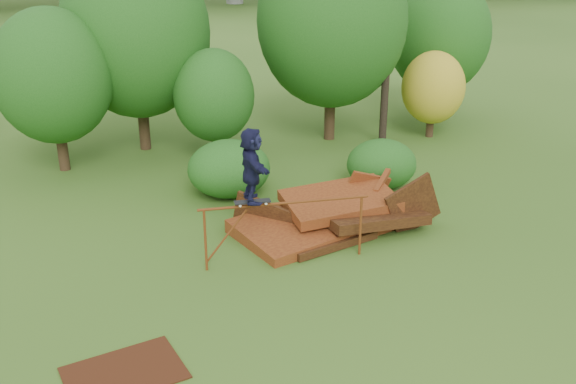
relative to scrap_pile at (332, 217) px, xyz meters
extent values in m
plane|color=#2D5116|center=(-0.65, -3.04, -0.36)|extent=(240.00, 240.00, 0.00)
cube|color=#511D0E|center=(-0.52, 0.01, -0.18)|extent=(4.53, 3.61, 0.66)
cube|color=black|center=(0.98, -0.29, 0.06)|extent=(2.91, 2.06, 0.53)
cube|color=#511D0E|center=(0.28, 0.21, 0.34)|extent=(3.04, 2.12, 0.60)
cube|color=black|center=(2.08, -0.49, 0.29)|extent=(1.78, 0.43, 1.75)
cube|color=#511D0E|center=(1.28, 1.01, 0.19)|extent=(1.57, 0.52, 1.47)
cube|color=black|center=(-1.72, 0.41, -0.01)|extent=(1.55, 1.32, 1.24)
cube|color=black|center=(-0.22, -1.19, -0.24)|extent=(2.36, 0.98, 0.20)
cube|color=#511D0E|center=(1.68, 0.71, 0.59)|extent=(0.91, 1.15, 0.32)
cylinder|color=brown|center=(-3.51, -1.45, 0.40)|extent=(0.06, 0.06, 1.53)
cylinder|color=brown|center=(0.21, -1.57, 0.40)|extent=(0.06, 0.06, 1.53)
cylinder|color=brown|center=(-1.65, -1.51, 1.17)|extent=(4.03, 0.20, 0.06)
cube|color=black|center=(-2.40, -1.48, 1.27)|extent=(0.84, 0.25, 0.03)
cylinder|color=silver|center=(-2.70, -1.56, 1.23)|extent=(0.06, 0.03, 0.06)
cylinder|color=silver|center=(-2.70, -1.38, 1.23)|extent=(0.06, 0.03, 0.06)
cylinder|color=silver|center=(-2.11, -1.58, 1.23)|extent=(0.06, 0.03, 0.06)
cylinder|color=silver|center=(-2.10, -1.40, 1.23)|extent=(0.06, 0.03, 0.06)
imported|color=#161736|center=(-2.40, -1.48, 2.15)|extent=(0.51, 1.60, 1.72)
cube|color=#3A1A0C|center=(-5.45, -4.90, -0.35)|extent=(2.33, 1.93, 0.03)
cylinder|color=black|center=(-7.18, 6.68, 0.51)|extent=(0.35, 0.35, 1.73)
ellipsoid|color=#174312|center=(-7.18, 6.68, 2.78)|extent=(3.76, 3.76, 4.33)
cylinder|color=black|center=(-4.46, 8.36, 0.77)|extent=(0.39, 0.39, 2.26)
ellipsoid|color=#174312|center=(-4.46, 8.36, 3.82)|extent=(5.12, 5.12, 5.89)
cylinder|color=black|center=(-2.12, 6.47, 0.27)|extent=(0.31, 0.31, 1.26)
ellipsoid|color=#174312|center=(-2.12, 6.47, 1.92)|extent=(2.74, 2.74, 3.15)
cylinder|color=black|center=(2.46, 7.89, 0.83)|extent=(0.40, 0.40, 2.39)
ellipsoid|color=#174312|center=(2.46, 7.89, 4.07)|extent=(5.45, 5.45, 6.27)
cylinder|color=black|center=(6.33, 7.21, 0.16)|extent=(0.29, 0.29, 1.03)
ellipsoid|color=#A58C19|center=(6.33, 7.21, 1.57)|extent=(2.40, 2.40, 2.76)
cylinder|color=black|center=(7.75, 9.81, 0.59)|extent=(0.36, 0.36, 1.90)
ellipsoid|color=#174312|center=(7.75, 9.81, 3.11)|extent=(4.18, 4.18, 4.81)
ellipsoid|color=#174312|center=(-2.22, 3.05, 0.49)|extent=(2.46, 2.27, 1.70)
ellipsoid|color=#174312|center=(2.42, 2.55, 0.40)|extent=(2.15, 1.97, 1.53)
camera|label=1|loc=(-4.94, -14.74, 6.85)|focal=40.00mm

